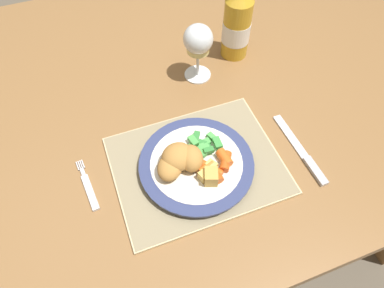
% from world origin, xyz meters
% --- Properties ---
extents(ground_plane, '(6.00, 6.00, 0.00)m').
position_xyz_m(ground_plane, '(0.00, 0.00, 0.00)').
color(ground_plane, brown).
extents(dining_table, '(1.58, 1.03, 0.74)m').
position_xyz_m(dining_table, '(0.00, 0.00, 0.67)').
color(dining_table, olive).
rests_on(dining_table, ground).
extents(placemat, '(0.35, 0.27, 0.01)m').
position_xyz_m(placemat, '(0.02, -0.23, 0.74)').
color(placemat, '#CCB789').
rests_on(placemat, dining_table).
extents(dinner_plate, '(0.24, 0.24, 0.02)m').
position_xyz_m(dinner_plate, '(0.02, -0.24, 0.76)').
color(dinner_plate, white).
rests_on(dinner_plate, placemat).
extents(breaded_croquettes, '(0.11, 0.10, 0.05)m').
position_xyz_m(breaded_croquettes, '(-0.01, -0.23, 0.79)').
color(breaded_croquettes, '#B77F3D').
rests_on(breaded_croquettes, dinner_plate).
extents(green_beans_pile, '(0.07, 0.07, 0.02)m').
position_xyz_m(green_beans_pile, '(0.04, -0.21, 0.77)').
color(green_beans_pile, '#338438').
rests_on(green_beans_pile, dinner_plate).
extents(glazed_carrots, '(0.08, 0.07, 0.02)m').
position_xyz_m(glazed_carrots, '(0.05, -0.27, 0.78)').
color(glazed_carrots, '#CC5119').
rests_on(glazed_carrots, dinner_plate).
extents(fork, '(0.03, 0.13, 0.01)m').
position_xyz_m(fork, '(-0.20, -0.21, 0.74)').
color(fork, silver).
rests_on(fork, dining_table).
extents(table_knife, '(0.02, 0.20, 0.01)m').
position_xyz_m(table_knife, '(0.25, -0.29, 0.74)').
color(table_knife, silver).
rests_on(table_knife, dining_table).
extents(wine_glass, '(0.07, 0.07, 0.15)m').
position_xyz_m(wine_glass, '(0.12, 0.02, 0.84)').
color(wine_glass, silver).
rests_on(wine_glass, dining_table).
extents(bottle, '(0.07, 0.07, 0.27)m').
position_xyz_m(bottle, '(0.24, 0.07, 0.84)').
color(bottle, gold).
rests_on(bottle, dining_table).
extents(roast_potatoes, '(0.05, 0.06, 0.03)m').
position_xyz_m(roast_potatoes, '(0.03, -0.28, 0.78)').
color(roast_potatoes, gold).
rests_on(roast_potatoes, dinner_plate).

